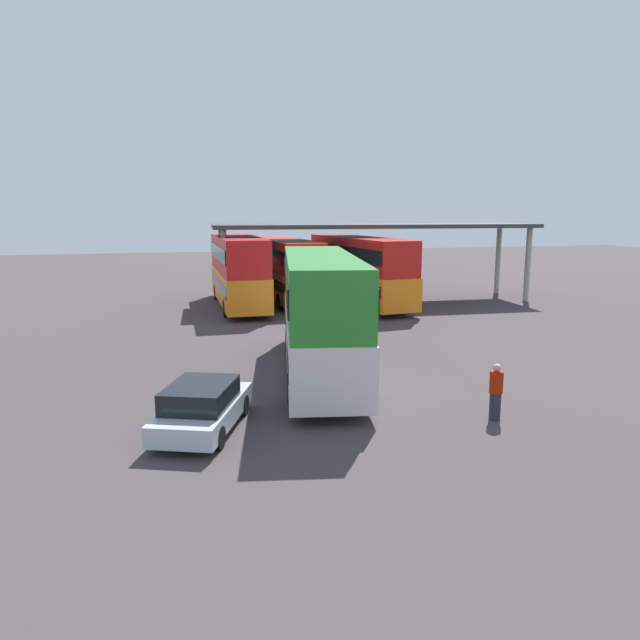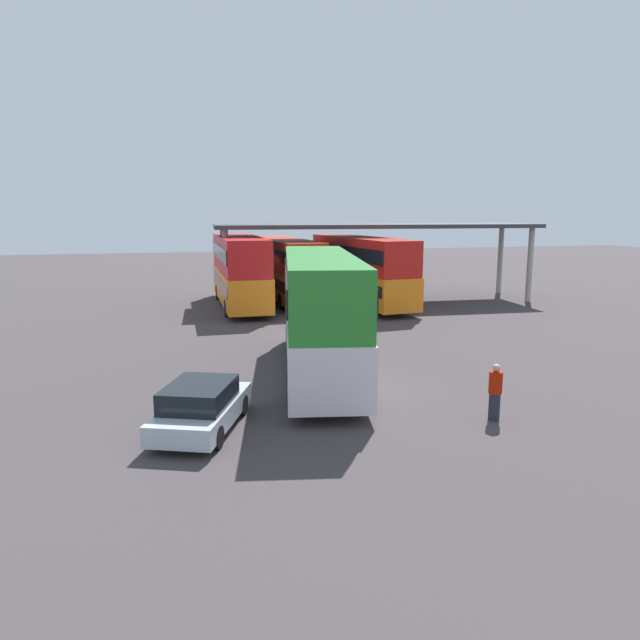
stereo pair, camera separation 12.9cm
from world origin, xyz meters
The scene contains 8 objects.
ground_plane centered at (0.00, 0.00, 0.00)m, with size 140.00×140.00×0.00m, color #3D3739.
double_decker_main centered at (-0.62, 2.32, 2.38)m, with size 4.47×11.44×4.35m.
parked_hatchback centered at (-5.14, -2.37, 0.67)m, with size 3.10×4.39×1.35m.
double_decker_near_canopy centered at (-1.71, 18.27, 2.39)m, with size 2.57×11.09×4.37m.
double_decker_mid_row centered at (1.60, 20.21, 2.24)m, with size 3.01×11.55×4.08m.
double_decker_far_right centered at (5.79, 17.08, 2.36)m, with size 3.75×11.46×4.30m.
depot_canopy centered at (7.29, 18.30, 4.75)m, with size 21.22×6.30×5.09m.
pedestrian_waiting centered at (3.01, -3.62, 0.82)m, with size 0.38×0.38×1.65m.
Camera 2 is at (-5.70, -17.68, 5.87)m, focal length 32.48 mm.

